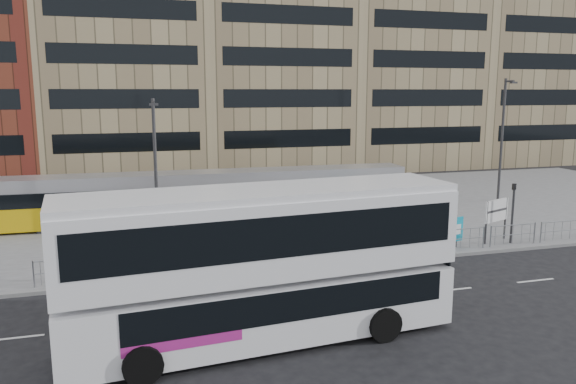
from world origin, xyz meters
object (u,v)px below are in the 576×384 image
object	(u,v)px
station_sign	(496,212)
traffic_light_east	(513,205)
pedestrian	(272,217)
lamp_post_east	(503,135)
traffic_light_west	(113,234)
lamp_post_west	(155,161)
double_decker_bus	(263,260)
tram	(206,196)
ad_panel	(457,230)

from	to	relation	value
station_sign	traffic_light_east	distance (m)	0.89
station_sign	pedestrian	world-z (taller)	station_sign
pedestrian	lamp_post_east	bearing A→B (deg)	-69.00
traffic_light_west	lamp_post_west	xyz separation A→B (m)	(2.13, 7.26, 2.05)
traffic_light_west	traffic_light_east	distance (m)	19.42
double_decker_bus	traffic_light_west	distance (m)	8.29
pedestrian	traffic_light_east	xyz separation A→B (m)	(11.16, -5.68, 1.16)
lamp_post_east	tram	bearing A→B (deg)	-179.73
double_decker_bus	tram	xyz separation A→B (m)	(0.56, 16.94, -1.02)
ad_panel	traffic_light_east	world-z (taller)	traffic_light_east
tram	traffic_light_east	size ratio (longest dim) A/B	8.08
lamp_post_west	double_decker_bus	bearing A→B (deg)	-80.17
pedestrian	lamp_post_west	world-z (taller)	lamp_post_west
ad_panel	lamp_post_west	world-z (taller)	lamp_post_west
traffic_light_west	pedestrian	bearing A→B (deg)	55.11
lamp_post_west	lamp_post_east	distance (m)	23.92
double_decker_bus	lamp_post_east	bearing A→B (deg)	33.85
ad_panel	lamp_post_east	distance (m)	14.12
pedestrian	lamp_post_east	xyz separation A→B (m)	(17.62, 4.06, 3.83)
station_sign	traffic_light_west	distance (m)	18.87
pedestrian	traffic_light_east	size ratio (longest dim) A/B	0.53
double_decker_bus	traffic_light_west	size ratio (longest dim) A/B	4.02
double_decker_bus	lamp_post_west	xyz separation A→B (m)	(-2.45, 14.15, 1.52)
ad_panel	lamp_post_east	bearing A→B (deg)	28.19
tram	ad_panel	xyz separation A→B (m)	(11.14, -9.57, -0.58)
double_decker_bus	lamp_post_west	size ratio (longest dim) A/B	1.70
double_decker_bus	ad_panel	xyz separation A→B (m)	(11.70, 7.37, -1.61)
traffic_light_west	lamp_post_west	size ratio (longest dim) A/B	0.42
ad_panel	lamp_post_east	world-z (taller)	lamp_post_east
lamp_post_west	lamp_post_east	world-z (taller)	lamp_post_east
station_sign	traffic_light_west	xyz separation A→B (m)	(-18.84, -0.91, 0.44)
ad_panel	traffic_light_west	size ratio (longest dim) A/B	0.49
traffic_light_west	double_decker_bus	bearing A→B (deg)	-37.62
double_decker_bus	tram	size ratio (longest dim) A/B	0.50
tram	station_sign	bearing A→B (deg)	-32.20
ad_panel	pedestrian	bearing A→B (deg)	128.06
double_decker_bus	pedestrian	distance (m)	13.59
lamp_post_east	traffic_light_west	bearing A→B (deg)	-158.58
traffic_light_west	tram	bearing A→B (deg)	81.60
ad_panel	pedestrian	world-z (taller)	pedestrian
double_decker_bus	pedestrian	size ratio (longest dim) A/B	7.65
pedestrian	traffic_light_west	distance (m)	10.32
traffic_light_east	lamp_post_east	world-z (taller)	lamp_post_east
double_decker_bus	lamp_post_east	distance (m)	27.35
traffic_light_west	traffic_light_east	world-z (taller)	same
pedestrian	double_decker_bus	bearing A→B (deg)	172.20
pedestrian	lamp_post_east	world-z (taller)	lamp_post_east
traffic_light_east	lamp_post_east	size ratio (longest dim) A/B	0.36
lamp_post_east	double_decker_bus	bearing A→B (deg)	-141.33
tram	ad_panel	distance (m)	14.70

